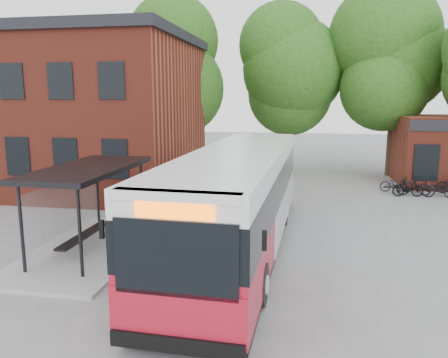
% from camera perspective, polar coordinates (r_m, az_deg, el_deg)
% --- Properties ---
extents(ground, '(100.00, 100.00, 0.00)m').
position_cam_1_polar(ground, '(15.13, 0.58, -9.05)').
color(ground, slate).
extents(station_building, '(18.40, 10.40, 8.50)m').
position_cam_1_polar(station_building, '(27.73, -23.65, 8.01)').
color(station_building, maroon).
rests_on(station_building, ground).
extents(bus_shelter, '(3.60, 7.00, 2.90)m').
position_cam_1_polar(bus_shelter, '(15.20, -17.08, -3.72)').
color(bus_shelter, black).
rests_on(bus_shelter, ground).
extents(bike_rail, '(5.20, 0.10, 0.38)m').
position_cam_1_polar(bike_rail, '(25.47, 25.78, -1.54)').
color(bike_rail, black).
rests_on(bike_rail, ground).
extents(tree_0, '(7.92, 7.92, 11.00)m').
position_cam_1_polar(tree_0, '(31.20, -5.38, 11.34)').
color(tree_0, '#204B14').
rests_on(tree_0, ground).
extents(tree_1, '(7.92, 7.92, 10.40)m').
position_cam_1_polar(tree_1, '(31.07, 7.90, 10.73)').
color(tree_1, '#204B14').
rests_on(tree_1, ground).
extents(tree_2, '(7.92, 7.92, 11.00)m').
position_cam_1_polar(tree_2, '(30.55, 21.29, 10.69)').
color(tree_2, '#204B14').
rests_on(tree_2, ground).
extents(city_bus, '(3.29, 13.50, 3.41)m').
position_cam_1_polar(city_bus, '(14.54, 1.97, -2.87)').
color(city_bus, '#AB1325').
rests_on(city_bus, ground).
extents(bicycle_0, '(1.74, 0.64, 0.91)m').
position_cam_1_polar(bicycle_0, '(25.55, 21.60, -0.59)').
color(bicycle_0, black).
rests_on(bicycle_0, ground).
extents(bicycle_1, '(1.64, 0.66, 0.96)m').
position_cam_1_polar(bicycle_1, '(24.56, 22.91, -1.05)').
color(bicycle_1, black).
rests_on(bicycle_1, ground).
extents(bicycle_2, '(1.96, 1.06, 0.97)m').
position_cam_1_polar(bicycle_2, '(24.85, 23.74, -0.96)').
color(bicycle_2, black).
rests_on(bicycle_2, ground).
extents(bicycle_4, '(1.91, 1.24, 0.95)m').
position_cam_1_polar(bicycle_4, '(25.14, 26.13, -1.06)').
color(bicycle_4, black).
rests_on(bicycle_4, ground).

